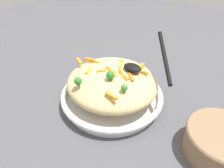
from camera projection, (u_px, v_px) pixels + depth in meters
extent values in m
plane|color=#4C4C51|center=(112.00, 102.00, 0.70)|extent=(2.40, 2.40, 0.00)
cylinder|color=silver|center=(112.00, 99.00, 0.69)|extent=(0.30, 0.30, 0.02)
torus|color=silver|center=(112.00, 94.00, 0.68)|extent=(0.33, 0.33, 0.02)
torus|color=black|center=(112.00, 93.00, 0.68)|extent=(0.32, 0.32, 0.00)
ellipsoid|color=#D1BA7A|center=(112.00, 83.00, 0.65)|extent=(0.28, 0.27, 0.09)
cube|color=orange|center=(88.00, 71.00, 0.64)|extent=(0.02, 0.03, 0.01)
cube|color=orange|center=(101.00, 71.00, 0.63)|extent=(0.03, 0.03, 0.01)
cube|color=orange|center=(79.00, 61.00, 0.68)|extent=(0.04, 0.03, 0.01)
cube|color=orange|center=(144.00, 72.00, 0.63)|extent=(0.03, 0.01, 0.01)
cube|color=orange|center=(95.00, 61.00, 0.68)|extent=(0.03, 0.01, 0.01)
cube|color=orange|center=(90.00, 60.00, 0.69)|extent=(0.04, 0.02, 0.01)
cube|color=orange|center=(120.00, 69.00, 0.63)|extent=(0.03, 0.04, 0.01)
cube|color=orange|center=(122.00, 62.00, 0.68)|extent=(0.03, 0.02, 0.01)
cube|color=orange|center=(131.00, 77.00, 0.61)|extent=(0.04, 0.03, 0.01)
cube|color=orange|center=(115.00, 74.00, 0.61)|extent=(0.02, 0.03, 0.01)
cube|color=orange|center=(141.00, 67.00, 0.66)|extent=(0.02, 0.04, 0.01)
cube|color=orange|center=(111.00, 96.00, 0.54)|extent=(0.04, 0.01, 0.01)
cube|color=orange|center=(134.00, 68.00, 0.64)|extent=(0.02, 0.03, 0.01)
cube|color=orange|center=(124.00, 76.00, 0.61)|extent=(0.04, 0.02, 0.01)
cube|color=orange|center=(109.00, 70.00, 0.63)|extent=(0.04, 0.02, 0.01)
cylinder|color=#377928|center=(124.00, 90.00, 0.56)|extent=(0.01, 0.01, 0.01)
sphere|color=#3D8E33|center=(124.00, 87.00, 0.56)|extent=(0.02, 0.02, 0.02)
cylinder|color=#296820|center=(78.00, 84.00, 0.58)|extent=(0.01, 0.01, 0.01)
sphere|color=#2D7A28|center=(78.00, 81.00, 0.58)|extent=(0.02, 0.02, 0.02)
cylinder|color=#296820|center=(110.00, 79.00, 0.59)|extent=(0.01, 0.01, 0.01)
sphere|color=#2D7A28|center=(110.00, 75.00, 0.59)|extent=(0.02, 0.02, 0.02)
ellipsoid|color=black|center=(132.00, 68.00, 0.63)|extent=(0.06, 0.04, 0.02)
cylinder|color=black|center=(165.00, 57.00, 0.61)|extent=(0.13, 0.15, 0.08)
cylinder|color=#8C6B4C|center=(220.00, 143.00, 0.52)|extent=(0.17, 0.17, 0.08)
torus|color=#8C6B4C|center=(224.00, 134.00, 0.50)|extent=(0.18, 0.18, 0.01)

